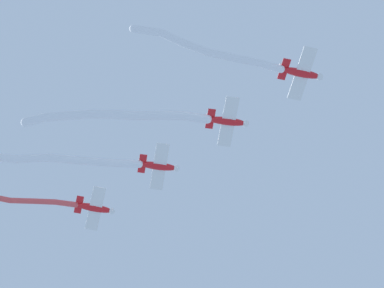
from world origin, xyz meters
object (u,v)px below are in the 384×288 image
airplane_left_wing (228,121)px  airplane_slot (95,208)px  airplane_lead (302,73)px  airplane_right_wing (159,166)px

airplane_left_wing → airplane_slot: airplane_slot is taller
airplane_slot → airplane_left_wing: bearing=-51.6°
airplane_lead → airplane_right_wing: bearing=128.6°
airplane_left_wing → airplane_slot: 18.65m
airplane_slot → airplane_lead: bearing=-51.6°
airplane_lead → airplane_left_wing: airplane_left_wing is taller
airplane_lead → airplane_left_wing: bearing=128.6°
airplane_lead → airplane_right_wing: airplane_right_wing is taller
airplane_lead → airplane_slot: (-21.32, -18.09, 0.75)m
airplane_lead → airplane_slot: airplane_slot is taller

